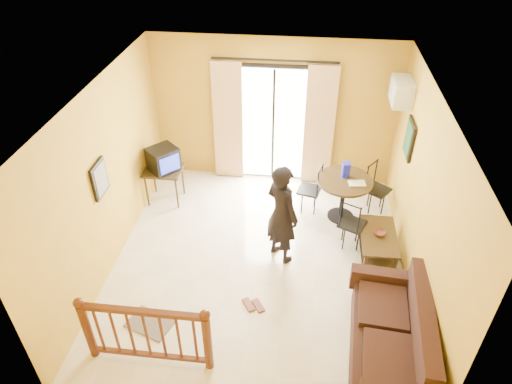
# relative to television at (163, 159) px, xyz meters

# --- Properties ---
(ground) EXTENTS (5.00, 5.00, 0.00)m
(ground) POSITION_rel_television_xyz_m (1.87, -1.47, -0.88)
(ground) COLOR beige
(ground) RESTS_ON ground
(room_shell) EXTENTS (5.00, 5.00, 5.00)m
(room_shell) POSITION_rel_television_xyz_m (1.87, -1.47, 0.82)
(room_shell) COLOR white
(room_shell) RESTS_ON ground
(balcony_door) EXTENTS (2.25, 0.14, 2.46)m
(balcony_door) POSITION_rel_television_xyz_m (1.87, 0.97, 0.30)
(balcony_door) COLOR black
(balcony_door) RESTS_ON ground
(tv_table) EXTENTS (0.67, 0.56, 0.67)m
(tv_table) POSITION_rel_television_xyz_m (-0.03, 0.00, -0.30)
(tv_table) COLOR black
(tv_table) RESTS_ON ground
(television) EXTENTS (0.64, 0.65, 0.43)m
(television) POSITION_rel_television_xyz_m (0.00, 0.00, 0.00)
(television) COLOR black
(television) RESTS_ON tv_table
(picture_left) EXTENTS (0.05, 0.42, 0.52)m
(picture_left) POSITION_rel_television_xyz_m (-0.35, -1.67, 0.67)
(picture_left) COLOR black
(picture_left) RESTS_ON room_shell
(dining_table) EXTENTS (0.95, 0.95, 0.79)m
(dining_table) POSITION_rel_television_xyz_m (3.19, -0.15, -0.25)
(dining_table) COLOR black
(dining_table) RESTS_ON ground
(water_jug) EXTENTS (0.14, 0.14, 0.26)m
(water_jug) POSITION_rel_television_xyz_m (3.20, -0.03, 0.04)
(water_jug) COLOR #151BC5
(water_jug) RESTS_ON dining_table
(serving_tray) EXTENTS (0.30, 0.22, 0.02)m
(serving_tray) POSITION_rel_television_xyz_m (3.38, -0.25, -0.08)
(serving_tray) COLOR beige
(serving_tray) RESTS_ON dining_table
(dining_chairs) EXTENTS (1.72, 1.55, 0.95)m
(dining_chairs) POSITION_rel_television_xyz_m (3.24, -0.27, -0.88)
(dining_chairs) COLOR black
(dining_chairs) RESTS_ON ground
(air_conditioner) EXTENTS (0.31, 0.60, 0.40)m
(air_conditioner) POSITION_rel_television_xyz_m (3.96, 0.48, 1.27)
(air_conditioner) COLOR silver
(air_conditioner) RESTS_ON room_shell
(botanical_print) EXTENTS (0.05, 0.50, 0.60)m
(botanical_print) POSITION_rel_television_xyz_m (4.08, -0.17, 0.77)
(botanical_print) COLOR black
(botanical_print) RESTS_ON room_shell
(coffee_table) EXTENTS (0.55, 0.99, 0.44)m
(coffee_table) POSITION_rel_television_xyz_m (3.72, -1.10, -0.59)
(coffee_table) COLOR black
(coffee_table) RESTS_ON ground
(bowl) EXTENTS (0.20, 0.20, 0.06)m
(bowl) POSITION_rel_television_xyz_m (3.72, -1.08, -0.42)
(bowl) COLOR brown
(bowl) RESTS_ON coffee_table
(sofa) EXTENTS (1.03, 1.98, 0.92)m
(sofa) POSITION_rel_television_xyz_m (3.73, -2.96, -0.54)
(sofa) COLOR black
(sofa) RESTS_ON ground
(standing_person) EXTENTS (0.73, 0.72, 1.69)m
(standing_person) POSITION_rel_television_xyz_m (2.20, -1.27, -0.04)
(standing_person) COLOR black
(standing_person) RESTS_ON ground
(stair_balustrade) EXTENTS (1.63, 0.13, 1.04)m
(stair_balustrade) POSITION_rel_television_xyz_m (0.72, -3.37, -0.32)
(stair_balustrade) COLOR #471E0F
(stair_balustrade) RESTS_ON ground
(doormat) EXTENTS (0.70, 0.58, 0.02)m
(doormat) POSITION_rel_television_xyz_m (0.52, -2.83, -0.87)
(doormat) COLOR #5E544B
(doormat) RESTS_ON ground
(sandals) EXTENTS (0.36, 0.26, 0.03)m
(sandals) POSITION_rel_television_xyz_m (1.90, -2.35, -0.87)
(sandals) COLOR brown
(sandals) RESTS_ON ground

